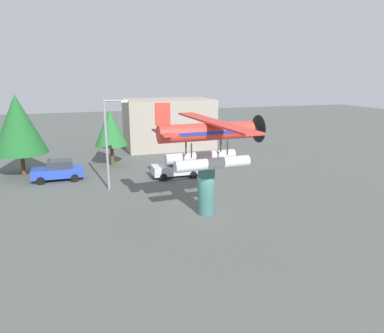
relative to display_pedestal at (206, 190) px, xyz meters
name	(u,v)px	position (x,y,z in m)	size (l,w,h in m)	color
ground_plane	(206,213)	(0.00, 0.00, -1.63)	(140.00, 140.00, 0.00)	#515651
display_pedestal	(206,190)	(0.00, 0.00, 0.00)	(1.10, 1.10, 3.27)	#386B66
floatplane_monument	(209,139)	(0.13, 0.01, 3.30)	(6.95, 10.44, 4.00)	silver
car_near_blue	(58,170)	(-9.49, 10.99, -0.75)	(4.20, 2.02, 1.76)	#2847B7
car_mid_silver	(177,167)	(0.46, 8.89, -0.75)	(4.20, 2.02, 1.76)	silver
streetlight_primary	(109,138)	(-5.39, 7.11, 2.51)	(1.84, 0.28, 7.05)	gray
storefront_building	(169,124)	(3.05, 22.00, 1.35)	(10.48, 6.60, 5.97)	#9E9384
tree_west	(18,124)	(-12.57, 13.46, 3.02)	(4.63, 4.63, 7.23)	brown
tree_east	(110,128)	(-4.59, 14.95, 2.15)	(3.19, 3.19, 5.57)	brown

